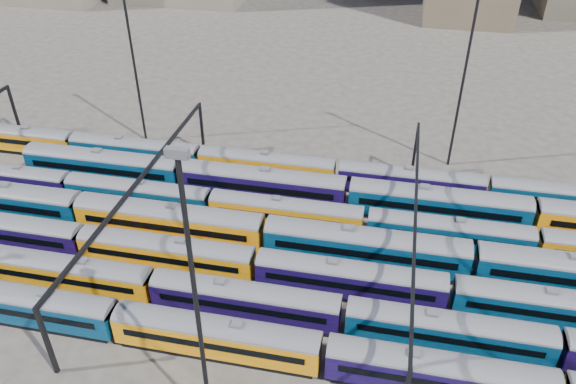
% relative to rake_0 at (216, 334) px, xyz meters
% --- Properties ---
extents(ground, '(500.00, 500.00, 0.00)m').
position_rel_rake_0_xyz_m(ground, '(6.64, 15.00, -2.51)').
color(ground, '#3B3732').
rests_on(ground, ground).
extents(rake_0, '(97.14, 2.85, 4.78)m').
position_rel_rake_0_xyz_m(rake_0, '(0.00, 0.00, 0.00)').
color(rake_0, black).
rests_on(rake_0, ground).
extents(rake_1, '(133.47, 2.79, 4.68)m').
position_rel_rake_0_xyz_m(rake_1, '(1.29, 5.00, -0.05)').
color(rake_1, black).
rests_on(rake_1, ground).
extents(rake_2, '(137.58, 2.88, 4.83)m').
position_rel_rake_0_xyz_m(rake_2, '(-8.84, 10.00, 0.03)').
color(rake_2, black).
rests_on(rake_2, ground).
extents(rake_3, '(133.99, 3.27, 5.51)m').
position_rel_rake_0_xyz_m(rake_3, '(0.76, 15.00, 0.38)').
color(rake_3, black).
rests_on(rake_3, ground).
extents(rake_4, '(112.23, 2.74, 4.60)m').
position_rel_rake_0_xyz_m(rake_4, '(11.55, 20.00, -0.10)').
color(rake_4, black).
rests_on(rake_4, ground).
extents(rake_5, '(108.45, 3.18, 5.36)m').
position_rel_rake_0_xyz_m(rake_5, '(19.76, 25.00, 0.30)').
color(rake_5, black).
rests_on(rake_5, ground).
extents(rake_6, '(113.50, 2.77, 4.65)m').
position_rel_rake_0_xyz_m(rake_6, '(-12.14, 30.00, -0.07)').
color(rake_6, black).
rests_on(rake_6, ground).
extents(gantry_1, '(0.35, 40.35, 8.03)m').
position_rel_rake_0_xyz_m(gantry_1, '(-13.36, 15.00, 4.28)').
color(gantry_1, black).
rests_on(gantry_1, ground).
extents(gantry_2, '(0.35, 40.35, 8.03)m').
position_rel_rake_0_xyz_m(gantry_2, '(16.64, 15.00, 4.28)').
color(gantry_2, black).
rests_on(gantry_2, ground).
extents(mast_1, '(1.40, 0.50, 25.60)m').
position_rel_rake_0_xyz_m(mast_1, '(-23.36, 37.00, 11.46)').
color(mast_1, black).
rests_on(mast_1, ground).
extents(mast_2, '(1.40, 0.50, 25.60)m').
position_rel_rake_0_xyz_m(mast_2, '(1.64, -7.00, 11.46)').
color(mast_2, black).
rests_on(mast_2, ground).
extents(mast_3, '(1.40, 0.50, 25.60)m').
position_rel_rake_0_xyz_m(mast_3, '(21.64, 39.00, 11.46)').
color(mast_3, black).
rests_on(mast_3, ground).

